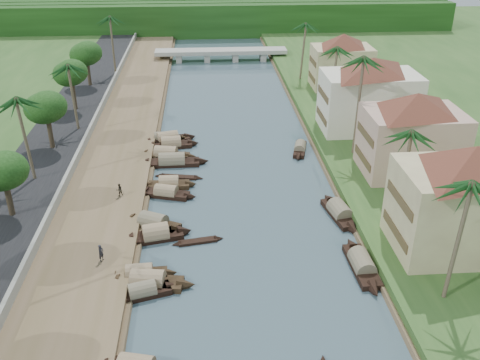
{
  "coord_description": "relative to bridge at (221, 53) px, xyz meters",
  "views": [
    {
      "loc": [
        -4.07,
        -42.05,
        29.46
      ],
      "look_at": [
        -0.25,
        11.47,
        2.0
      ],
      "focal_mm": 40.0,
      "sensor_mm": 36.0,
      "label": 1
    }
  ],
  "objects": [
    {
      "name": "sampan_10",
      "position": [
        -9.24,
        -49.46,
        -1.3
      ],
      "size": [
        8.63,
        3.4,
        2.31
      ],
      "rotation": [
        0.0,
        0.0,
        -0.2
      ],
      "color": "black",
      "rests_on": "ground"
    },
    {
      "name": "sampan_6",
      "position": [
        -9.64,
        -66.65,
        -1.3
      ],
      "size": [
        7.86,
        5.2,
        2.34
      ],
      "rotation": [
        0.0,
        0.0,
        -0.47
      ],
      "color": "black",
      "rests_on": "ground"
    },
    {
      "name": "sampan_12",
      "position": [
        -9.75,
        -43.87,
        -1.32
      ],
      "size": [
        7.98,
        1.74,
        1.93
      ],
      "rotation": [
        0.0,
        0.0,
        -0.02
      ],
      "color": "black",
      "rests_on": "ground"
    },
    {
      "name": "left_bank",
      "position": [
        -16.0,
        -52.0,
        -1.32
      ],
      "size": [
        10.0,
        180.0,
        0.8
      ],
      "primitive_type": "cube",
      "color": "brown",
      "rests_on": "ground"
    },
    {
      "name": "tree_5",
      "position": [
        -24.0,
        -20.54,
        5.13
      ],
      "size": [
        4.87,
        4.87,
        7.54
      ],
      "color": "#473A29",
      "rests_on": "ground"
    },
    {
      "name": "road",
      "position": [
        -24.5,
        -52.0,
        -1.02
      ],
      "size": [
        8.0,
        180.0,
        1.4
      ],
      "primitive_type": "cube",
      "color": "black",
      "rests_on": "ground"
    },
    {
      "name": "right_bank",
      "position": [
        19.0,
        -52.0,
        -1.12
      ],
      "size": [
        16.0,
        180.0,
        1.2
      ],
      "primitive_type": "cube",
      "color": "#284B1E",
      "rests_on": "ground"
    },
    {
      "name": "sampan_8",
      "position": [
        -8.44,
        -57.91,
        -1.31
      ],
      "size": [
        6.67,
        1.85,
        2.09
      ],
      "rotation": [
        0.0,
        0.0,
        -0.0
      ],
      "color": "black",
      "rests_on": "ground"
    },
    {
      "name": "palm_8",
      "position": [
        -20.5,
        -13.43,
        9.78
      ],
      "size": [
        3.2,
        3.2,
        11.9
      ],
      "color": "brown",
      "rests_on": "ground"
    },
    {
      "name": "palm_0",
      "position": [
        15.0,
        -80.94,
        9.55
      ],
      "size": [
        3.2,
        3.2,
        11.87
      ],
      "color": "brown",
      "rests_on": "ground"
    },
    {
      "name": "sampan_14",
      "position": [
        9.84,
        -75.18,
        -1.31
      ],
      "size": [
        2.08,
        9.07,
        2.19
      ],
      "rotation": [
        0.0,
        0.0,
        1.6
      ],
      "color": "black",
      "rests_on": "ground"
    },
    {
      "name": "palm_6",
      "position": [
        -22.0,
        -41.64,
        8.51
      ],
      "size": [
        3.2,
        3.2,
        10.59
      ],
      "color": "brown",
      "rests_on": "ground"
    },
    {
      "name": "sampan_4",
      "position": [
        -10.24,
        -75.16,
        -1.31
      ],
      "size": [
        6.93,
        1.91,
        1.99
      ],
      "rotation": [
        0.0,
        0.0,
        0.05
      ],
      "color": "black",
      "rests_on": "ground"
    },
    {
      "name": "sampan_3",
      "position": [
        -9.76,
        -77.64,
        -1.32
      ],
      "size": [
        6.87,
        3.23,
        1.87
      ],
      "rotation": [
        0.0,
        0.0,
        0.28
      ],
      "color": "black",
      "rests_on": "ground"
    },
    {
      "name": "building_near",
      "position": [
        18.99,
        -74.0,
        4.66
      ],
      "size": [
        14.85,
        14.85,
        10.2
      ],
      "color": "beige",
      "rests_on": "right_bank"
    },
    {
      "name": "palm_5",
      "position": [
        -24.0,
        -57.16,
        9.02
      ],
      "size": [
        3.2,
        3.2,
        11.11
      ],
      "color": "brown",
      "rests_on": "ground"
    },
    {
      "name": "retaining_wall",
      "position": [
        -20.2,
        -52.0,
        -0.37
      ],
      "size": [
        0.4,
        180.0,
        1.1
      ],
      "primitive_type": "cube",
      "color": "gray",
      "rests_on": "left_bank"
    },
    {
      "name": "treeline",
      "position": [
        -0.0,
        28.0,
        2.28
      ],
      "size": [
        120.0,
        14.0,
        8.0
      ],
      "color": "#13330E",
      "rests_on": "ground"
    },
    {
      "name": "tree_6",
      "position": [
        24.0,
        -40.36,
        4.87
      ],
      "size": [
        3.97,
        3.97,
        7.16
      ],
      "color": "#473A29",
      "rests_on": "ground"
    },
    {
      "name": "tree_2",
      "position": [
        -24.0,
        -65.37,
        4.52
      ],
      "size": [
        4.57,
        4.57,
        6.8
      ],
      "color": "#473A29",
      "rests_on": "ground"
    },
    {
      "name": "canoe_1",
      "position": [
        -5.08,
        -69.82,
        -1.62
      ],
      "size": [
        5.31,
        1.73,
        0.85
      ],
      "rotation": [
        0.0,
        0.0,
        0.17
      ],
      "color": "black",
      "rests_on": "ground"
    },
    {
      "name": "building_far",
      "position": [
        18.99,
        -44.0,
        4.66
      ],
      "size": [
        15.59,
        15.59,
        10.2
      ],
      "color": "silver",
      "rests_on": "right_bank"
    },
    {
      "name": "person_far",
      "position": [
        -13.72,
        -61.02,
        -0.19
      ],
      "size": [
        0.9,
        0.84,
        1.46
      ],
      "primitive_type": "imported",
      "rotation": [
        0.0,
        0.0,
        3.69
      ],
      "color": "#342E24",
      "rests_on": "left_bank"
    },
    {
      "name": "sampan_11",
      "position": [
        -8.71,
        -46.01,
        -1.31
      ],
      "size": [
        8.0,
        2.55,
        2.25
      ],
      "rotation": [
        0.0,
        0.0,
        0.11
      ],
      "color": "black",
      "rests_on": "ground"
    },
    {
      "name": "tree_4",
      "position": [
        -24.0,
        -33.2,
        5.29
      ],
      "size": [
        4.59,
        4.59,
        7.61
      ],
      "color": "#473A29",
      "rests_on": "ground"
    },
    {
      "name": "building_mid",
      "position": [
        19.99,
        -58.0,
        4.41
      ],
      "size": [
        14.11,
        14.11,
        9.7
      ],
      "color": "tan",
      "rests_on": "right_bank"
    },
    {
      "name": "building_distant",
      "position": [
        19.99,
        -24.0,
        4.16
      ],
      "size": [
        12.62,
        12.62,
        9.2
      ],
      "color": "beige",
      "rests_on": "right_bank"
    },
    {
      "name": "sampan_15",
      "position": [
        10.05,
        -65.84,
        -1.3
      ],
      "size": [
        3.25,
        8.72,
        2.28
      ],
      "rotation": [
        0.0,
        0.0,
        1.75
      ],
      "color": "black",
      "rests_on": "ground"
    },
    {
      "name": "sampan_5",
      "position": [
        -9.24,
        -68.82,
        -1.3
      ],
      "size": [
        7.7,
        3.38,
        2.37
      ],
      "rotation": [
        0.0,
        0.0,
        0.21
      ],
      "color": "black",
      "rests_on": "ground"
    },
    {
      "name": "sampan_2",
      "position": [
        -9.4,
        -76.28,
        -1.31
      ],
      "size": [
        8.68,
        2.95,
        2.24
      ],
      "rotation": [
        0.0,
        0.0,
        -0.15
      ],
      "color": "black",
      "rests_on": "ground"
    },
    {
      "name": "sampan_13",
      "position": [
        -9.24,
        -44.23,
        -1.3
      ],
      "size": [
        8.51,
        3.97,
        2.28
      ],
      "rotation": [
        0.0,
        0.0,
        0.28
      ],
      "color": "black",
      "rests_on": "ground"
    },
    {
      "name": "tree_3",
      "position": [
        -24.0,
        -48.17,
        5.07
      ],
      "size": [
        4.77,
        4.77,
        7.45
      ],
      "color": "#473A29",
      "rests_on": "ground"
    },
    {
      "name": "person_near",
      "position": [
        -13.76,
        -73.32,
        -0.1
      ],
      "size": [
        0.65,
        0.72,
        1.65
      ],
      "primitive_type": "imported",
      "rotation": [
        0.0,
        0.0,
        1.04
      ],
      "color": "#23232A",
      "rests_on": "left_bank"
    },
    {
      "name": "bridge",
      "position": [
        0.0,
        0.0,
        0.0
      ],
      "size": [
        28.0,
        4.0,
        2.4
      ],
      "color": "#9F9E94",
      "rests_on": "ground"
    },
    {
      "name": "sampan_7",
      "position": [
        -8.66,
        -60.11,
        -1.31
      ],
      "size": [
        7.44,
        3.52,
        1.98
      ],
      "rotation": [
        0.0,
        0.0,
        -0.29
      ],
      "color": "black",
      "rests_on": "ground"
    },
    {
      "name": "sampan_16",
      "position": [
        8.72,
        -48.68,
        -1.32
      ],
      "size": [
        3.03,
        7.25,
        1.8
      ],
      "rotation": [
        0.0,
        0.0,
        1.32
      ],
      "color": "black",
      "rests_on": "ground"
    },
    {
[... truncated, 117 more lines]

